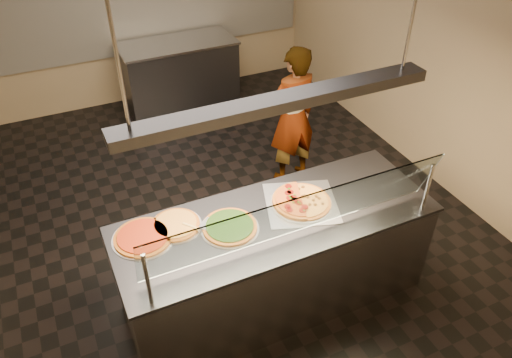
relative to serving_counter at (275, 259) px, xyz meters
name	(u,v)px	position (x,y,z in m)	size (l,w,h in m)	color
ground	(221,213)	(-0.01, 1.26, -0.48)	(5.00, 6.00, 0.02)	black
wall_front	(447,353)	(-0.01, -1.75, 1.03)	(5.00, 0.02, 3.00)	tan
wall_right	(432,42)	(2.50, 1.26, 1.03)	(0.02, 6.00, 3.00)	tan
tile_band	(135,10)	(-0.01, 4.24, 0.83)	(4.90, 0.02, 1.20)	silver
serving_counter	(275,259)	(0.00, 0.00, 0.00)	(2.57, 0.94, 0.93)	#B7B7BC
sneeze_guard	(299,215)	(0.00, -0.34, 0.76)	(2.33, 0.18, 0.54)	#B7B7BC
perforated_tray	(301,203)	(0.26, 0.07, 0.47)	(0.72, 0.72, 0.01)	silver
half_pizza_pepperoni	(289,204)	(0.15, 0.07, 0.50)	(0.37, 0.52, 0.05)	brown
half_pizza_sausage	(313,197)	(0.38, 0.07, 0.49)	(0.37, 0.52, 0.04)	brown
pizza_spinach	(230,226)	(-0.38, 0.04, 0.48)	(0.45, 0.45, 0.03)	silver
pizza_cheese	(176,224)	(-0.75, 0.24, 0.48)	(0.40, 0.40, 0.03)	silver
pizza_tomato	(143,237)	(-1.01, 0.21, 0.48)	(0.46, 0.46, 0.03)	silver
pizza_spatula	(198,225)	(-0.60, 0.14, 0.49)	(0.28, 0.18, 0.02)	#B7B7BC
prep_table	(180,74)	(0.40, 3.81, 0.00)	(1.60, 0.74, 0.93)	#3C3C42
worker	(293,117)	(0.98, 1.53, 0.34)	(0.59, 0.39, 1.61)	#362F3C
heat_lamp_housing	(280,102)	(0.00, 0.00, 1.48)	(2.30, 0.18, 0.08)	#3C3C42
lamp_rod_left	(115,49)	(-1.00, 0.00, 2.03)	(0.02, 0.02, 1.01)	#B7B7BC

